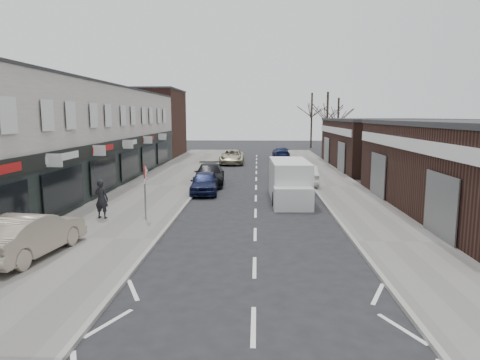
# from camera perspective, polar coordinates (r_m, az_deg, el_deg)

# --- Properties ---
(pavement_left) EXTENTS (5.50, 64.00, 0.12)m
(pavement_left) POSITION_cam_1_polar(r_m,az_deg,el_deg) (30.76, -10.53, -0.79)
(pavement_left) COLOR slate
(pavement_left) RESTS_ON ground
(pavement_right) EXTENTS (3.50, 64.00, 0.12)m
(pavement_right) POSITION_cam_1_polar(r_m,az_deg,el_deg) (30.52, 13.01, -0.94)
(pavement_right) COLOR slate
(pavement_right) RESTS_ON ground
(shop_terrace_left) EXTENTS (8.00, 41.00, 7.10)m
(shop_terrace_left) POSITION_cam_1_polar(r_m,az_deg,el_deg) (30.33, -24.37, 5.10)
(shop_terrace_left) COLOR beige
(shop_terrace_left) RESTS_ON ground
(brick_block_far) EXTENTS (8.00, 10.00, 8.00)m
(brick_block_far) POSITION_cam_1_polar(r_m,az_deg,el_deg) (54.32, -12.26, 7.33)
(brick_block_far) COLOR #43241C
(brick_block_far) RESTS_ON ground
(right_unit_far) EXTENTS (10.00, 16.00, 4.50)m
(right_unit_far) POSITION_cam_1_polar(r_m,az_deg,el_deg) (43.49, 18.98, 4.50)
(right_unit_far) COLOR #321C17
(right_unit_far) RESTS_ON ground
(tree_far_a) EXTENTS (3.60, 3.60, 8.00)m
(tree_far_a) POSITION_cam_1_polar(r_m,az_deg,el_deg) (56.52, 11.41, 3.33)
(tree_far_a) COLOR #382D26
(tree_far_a) RESTS_ON ground
(tree_far_b) EXTENTS (3.60, 3.60, 7.50)m
(tree_far_b) POSITION_cam_1_polar(r_m,az_deg,el_deg) (62.84, 12.81, 3.80)
(tree_far_b) COLOR #382D26
(tree_far_b) RESTS_ON ground
(tree_far_c) EXTENTS (3.60, 3.60, 8.50)m
(tree_far_c) POSITION_cam_1_polar(r_m,az_deg,el_deg) (68.29, 9.42, 4.26)
(tree_far_c) COLOR #382D26
(tree_far_c) RESTS_ON ground
(warning_sign) EXTENTS (0.12, 0.80, 2.70)m
(warning_sign) POSITION_cam_1_polar(r_m,az_deg,el_deg) (20.46, -12.51, 0.56)
(warning_sign) COLOR slate
(warning_sign) RESTS_ON pavement_left
(white_van) EXTENTS (2.27, 6.10, 2.36)m
(white_van) POSITION_cam_1_polar(r_m,az_deg,el_deg) (25.43, 6.64, -0.24)
(white_van) COLOR silver
(white_van) RESTS_ON ground
(sedan_on_pavement) EXTENTS (2.24, 4.83, 1.53)m
(sedan_on_pavement) POSITION_cam_1_polar(r_m,az_deg,el_deg) (16.68, -26.18, -6.53)
(sedan_on_pavement) COLOR tan
(sedan_on_pavement) RESTS_ON pavement_left
(pedestrian) EXTENTS (0.77, 0.60, 1.88)m
(pedestrian) POSITION_cam_1_polar(r_m,az_deg,el_deg) (21.43, -17.99, -2.40)
(pedestrian) COLOR black
(pedestrian) RESTS_ON pavement_left
(parked_car_left_a) EXTENTS (1.92, 4.30, 1.44)m
(parked_car_left_a) POSITION_cam_1_polar(r_m,az_deg,el_deg) (27.61, -4.76, -0.34)
(parked_car_left_a) COLOR #12183A
(parked_car_left_a) RESTS_ON ground
(parked_car_left_b) EXTENTS (2.42, 5.31, 1.51)m
(parked_car_left_b) POSITION_cam_1_polar(r_m,az_deg,el_deg) (31.14, -4.10, 0.74)
(parked_car_left_b) COLOR black
(parked_car_left_b) RESTS_ON ground
(parked_car_left_c) EXTENTS (2.49, 5.31, 1.47)m
(parked_car_left_c) POSITION_cam_1_polar(r_m,az_deg,el_deg) (44.61, -1.08, 3.09)
(parked_car_left_c) COLOR #B6B192
(parked_car_left_c) RESTS_ON ground
(parked_car_right_a) EXTENTS (1.63, 4.62, 1.52)m
(parked_car_right_a) POSITION_cam_1_polar(r_m,az_deg,el_deg) (31.10, 8.52, 0.66)
(parked_car_right_a) COLOR silver
(parked_car_right_a) RESTS_ON ground
(parked_car_right_b) EXTENTS (1.66, 4.03, 1.37)m
(parked_car_right_b) POSITION_cam_1_polar(r_m,az_deg,el_deg) (34.61, 5.83, 1.38)
(parked_car_right_b) COLOR black
(parked_car_right_b) RESTS_ON ground
(parked_car_right_c) EXTENTS (1.99, 4.59, 1.32)m
(parked_car_right_c) POSITION_cam_1_polar(r_m,az_deg,el_deg) (51.00, 5.49, 3.66)
(parked_car_right_c) COLOR #161F44
(parked_car_right_c) RESTS_ON ground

